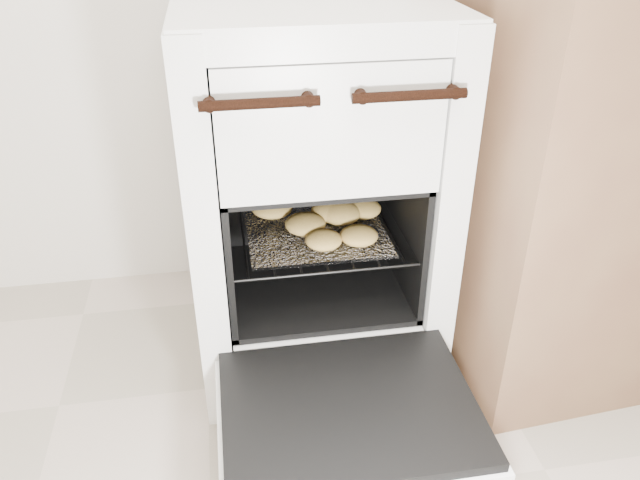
{
  "coord_description": "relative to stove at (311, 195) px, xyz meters",
  "views": [
    {
      "loc": [
        -0.25,
        -0.07,
        1.03
      ],
      "look_at": [
        -0.06,
        1.07,
        0.36
      ],
      "focal_mm": 35.0,
      "sensor_mm": 36.0,
      "label": 1
    }
  ],
  "objects": [
    {
      "name": "foil_sheet",
      "position": [
        0.0,
        -0.08,
        -0.05
      ],
      "size": [
        0.3,
        0.27,
        0.01
      ],
      "primitive_type": "cube",
      "color": "white",
      "rests_on": "oven_rack"
    },
    {
      "name": "oven_door",
      "position": [
        0.0,
        -0.45,
        -0.22
      ],
      "size": [
        0.48,
        0.38,
        0.03
      ],
      "color": "black",
      "rests_on": "stove"
    },
    {
      "name": "baked_rolls",
      "position": [
        0.02,
        -0.06,
        -0.03
      ],
      "size": [
        0.31,
        0.27,
        0.04
      ],
      "color": "#DAB057",
      "rests_on": "foil_sheet"
    },
    {
      "name": "oven_rack",
      "position": [
        0.0,
        -0.06,
        -0.06
      ],
      "size": [
        0.39,
        0.38,
        0.01
      ],
      "color": "black",
      "rests_on": "stove"
    },
    {
      "name": "stove",
      "position": [
        0.0,
        0.0,
        0.0
      ],
      "size": [
        0.54,
        0.6,
        0.82
      ],
      "color": "white",
      "rests_on": "ground"
    }
  ]
}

